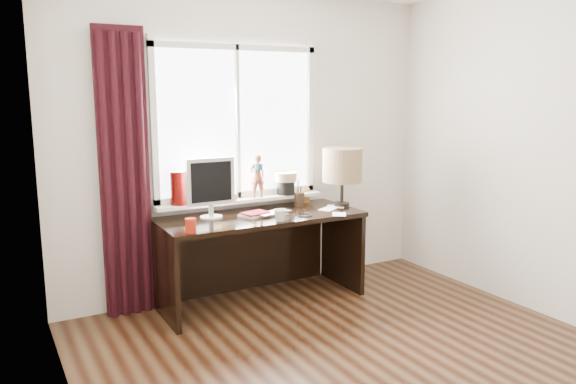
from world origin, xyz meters
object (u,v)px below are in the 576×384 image
desk (256,241)px  table_lamp (342,166)px  red_cup (191,226)px  mug (280,215)px  laptop (273,213)px  monitor (211,184)px

desk → table_lamp: 1.01m
red_cup → table_lamp: bearing=9.8°
mug → table_lamp: (0.76, 0.26, 0.31)m
laptop → desk: (-0.10, 0.14, -0.26)m
red_cup → mug: bearing=0.3°
laptop → red_cup: red_cup is taller
red_cup → table_lamp: table_lamp is taller
red_cup → desk: 0.85m
red_cup → monitor: 0.53m
monitor → laptop: bearing=-15.0°
laptop → mug: size_ratio=3.08×
mug → laptop: bearing=74.9°
mug → red_cup: size_ratio=0.95×
laptop → mug: (-0.06, -0.24, 0.04)m
desk → monitor: size_ratio=3.47×
red_cup → table_lamp: size_ratio=0.21×
red_cup → table_lamp: 1.56m
laptop → red_cup: (-0.80, -0.24, 0.04)m
desk → monitor: monitor is taller
mug → desk: mug is taller
desk → laptop: bearing=-54.3°
mug → red_cup: (-0.74, -0.00, 0.00)m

